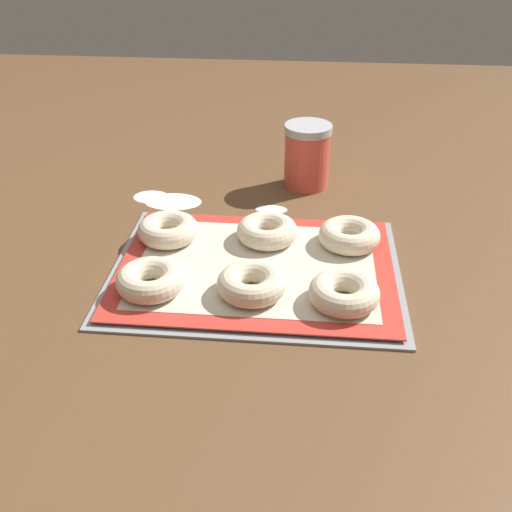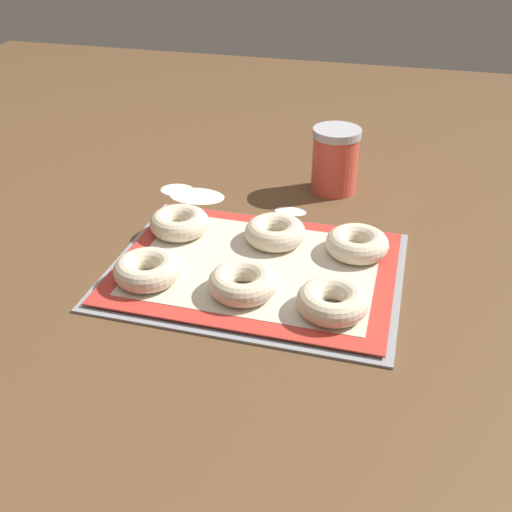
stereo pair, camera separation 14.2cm
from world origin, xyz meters
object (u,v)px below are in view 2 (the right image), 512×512
at_px(bagel_front_center, 243,283).
at_px(bagel_back_left, 179,223).
at_px(baking_tray, 256,269).
at_px(flour_canister, 335,160).
at_px(bagel_front_right, 332,301).
at_px(bagel_back_right, 357,244).
at_px(bagel_back_center, 275,232).
at_px(bagel_front_left, 147,270).

height_order(bagel_front_center, bagel_back_left, same).
distance_m(baking_tray, flour_canister, 0.35).
bearing_deg(baking_tray, bagel_front_right, -32.93).
height_order(bagel_back_left, bagel_back_right, same).
bearing_deg(bagel_front_center, bagel_back_right, 46.43).
height_order(bagel_front_center, bagel_back_center, same).
bearing_deg(bagel_back_center, bagel_front_left, -134.56).
distance_m(bagel_front_center, flour_canister, 0.43).
relative_size(baking_tray, bagel_back_left, 4.46).
distance_m(bagel_front_right, flour_canister, 0.44).
bearing_deg(bagel_back_left, bagel_front_left, -87.37).
relative_size(baking_tray, bagel_back_center, 4.46).
bearing_deg(bagel_front_center, flour_canister, 80.02).
bearing_deg(bagel_back_left, baking_tray, -24.22).
relative_size(bagel_front_left, bagel_back_left, 1.00).
height_order(bagel_back_right, flour_canister, flour_canister).
xyz_separation_m(baking_tray, bagel_front_left, (-0.15, -0.08, 0.03)).
xyz_separation_m(baking_tray, bagel_front_center, (0.00, -0.08, 0.03)).
distance_m(bagel_front_left, bagel_front_right, 0.29).
bearing_deg(bagel_front_center, bagel_back_center, 86.19).
bearing_deg(bagel_back_center, bagel_front_center, -93.81).
height_order(bagel_back_left, bagel_back_center, same).
bearing_deg(bagel_back_left, bagel_front_center, -43.04).
distance_m(baking_tray, bagel_front_left, 0.18).
distance_m(baking_tray, bagel_back_right, 0.18).
bearing_deg(flour_canister, bagel_back_center, -103.81).
distance_m(bagel_front_center, bagel_front_right, 0.14).
bearing_deg(baking_tray, flour_canister, 77.66).
relative_size(bagel_front_right, flour_canister, 0.80).
bearing_deg(baking_tray, bagel_back_left, 155.78).
height_order(bagel_front_left, bagel_back_left, same).
relative_size(bagel_front_center, bagel_back_left, 1.00).
bearing_deg(bagel_back_center, bagel_front_right, -53.85).
relative_size(bagel_back_left, bagel_back_right, 1.00).
xyz_separation_m(bagel_front_right, bagel_back_right, (0.01, 0.17, 0.00)).
relative_size(baking_tray, bagel_front_center, 4.46).
distance_m(bagel_front_left, bagel_front_center, 0.16).
distance_m(bagel_front_left, bagel_back_center, 0.24).
xyz_separation_m(baking_tray, bagel_front_right, (0.14, -0.09, 0.03)).
bearing_deg(bagel_back_right, flour_canister, 107.13).
bearing_deg(bagel_back_right, bagel_back_center, 179.05).
height_order(bagel_front_center, bagel_front_right, same).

